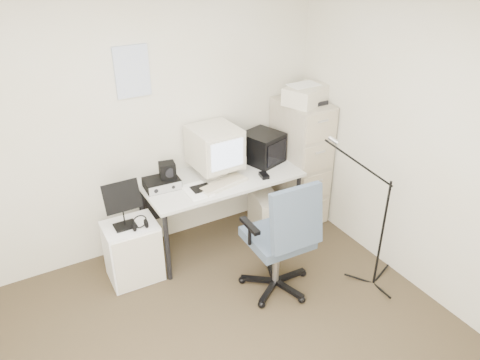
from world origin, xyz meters
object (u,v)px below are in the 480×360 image
filing_cabinet (300,161)px  desk (222,209)px  office_chair (277,235)px  side_cart (133,251)px

filing_cabinet → desk: (-0.95, -0.03, -0.29)m
office_chair → side_cart: size_ratio=1.96×
desk → filing_cabinet: bearing=1.8°
filing_cabinet → side_cart: 1.95m
filing_cabinet → side_cart: filing_cabinet is taller
desk → office_chair: (0.07, -0.86, 0.19)m
office_chair → side_cart: bearing=145.9°
filing_cabinet → office_chair: (-0.88, -0.89, -0.10)m
office_chair → filing_cabinet: bearing=47.4°
side_cart → desk: bearing=8.1°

